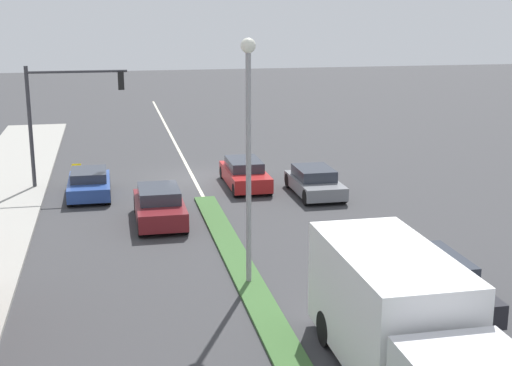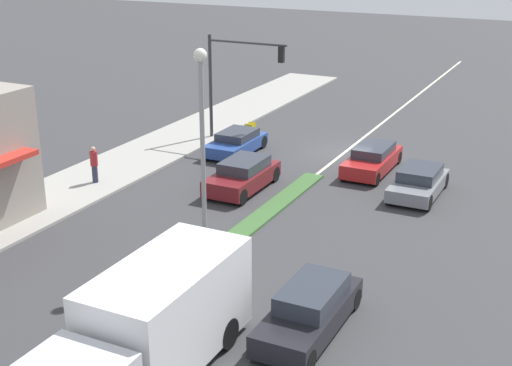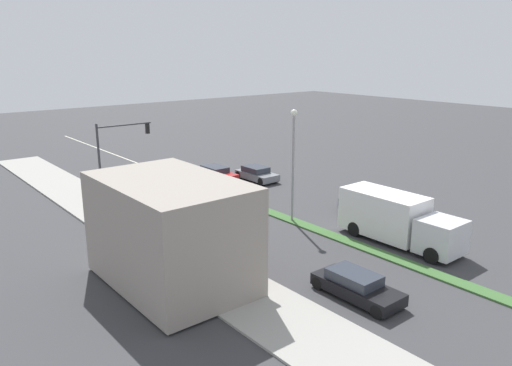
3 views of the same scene
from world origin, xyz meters
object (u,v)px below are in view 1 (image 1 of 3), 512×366
Objects in this scene: sedan_maroon at (159,206)px; sedan_dark at (437,282)px; coupe_blue at (89,184)px; warning_aframe_sign at (77,173)px; delivery_truck at (403,324)px; street_lamp at (248,131)px; hatchback_red at (245,174)px; suv_grey at (315,182)px; traffic_signal_main at (61,105)px.

sedan_dark is at bearing 126.72° from sedan_maroon.
sedan_dark is 1.17× the size of coupe_blue.
delivery_truck is at bearing 110.32° from warning_aframe_sign.
street_lamp is at bearing -27.39° from sedan_dark.
hatchback_red reaches higher than suv_grey.
street_lamp is 1.61× the size of sedan_dark.
suv_grey reaches higher than coupe_blue.
delivery_truck is 18.66m from hatchback_red.
delivery_truck is 1.70× the size of hatchback_red.
hatchback_red is (0.00, -18.64, -0.85)m from delivery_truck.
suv_grey is (-7.20, -2.79, -0.07)m from sedan_maroon.
sedan_maroon is at bearing 21.21° from suv_grey.
street_lamp reaches higher than sedan_dark.
sedan_maroon is at bearing 120.92° from traffic_signal_main.
hatchback_red reaches higher than warning_aframe_sign.
delivery_truck is 19.67m from coupe_blue.
street_lamp reaches higher than warning_aframe_sign.
warning_aframe_sign is 0.19× the size of hatchback_red.
coupe_blue is (-0.66, 2.94, 0.15)m from warning_aframe_sign.
street_lamp reaches higher than hatchback_red.
warning_aframe_sign is at bearing -114.10° from traffic_signal_main.
street_lamp is at bearing 63.10° from suv_grey.
traffic_signal_main is 3.99m from coupe_blue.
street_lamp is 12.95m from hatchback_red.
sedan_maroon is 1.08× the size of coupe_blue.
delivery_truck is (-7.86, 21.23, 1.04)m from warning_aframe_sign.
hatchback_red is (-8.32, 1.55, -3.29)m from traffic_signal_main.
coupe_blue is at bearing -66.88° from street_lamp.
sedan_dark is at bearing 124.97° from coupe_blue.
sedan_maroon is 6.66m from hatchback_red.
warning_aframe_sign is 0.21× the size of suv_grey.
sedan_maroon is 1.05× the size of suv_grey.
suv_grey is at bearing -116.90° from street_lamp.
delivery_truck is 1.92× the size of coupe_blue.
street_lamp is at bearing -71.51° from delivery_truck.
sedan_dark is (-5.00, 2.59, -4.11)m from street_lamp.
sedan_dark reaches higher than hatchback_red.
traffic_signal_main is 9.08m from hatchback_red.
sedan_dark is at bearing -125.08° from delivery_truck.
street_lamp is at bearing 113.12° from coupe_blue.
warning_aframe_sign is 0.21× the size of coupe_blue.
street_lamp is 1.67× the size of hatchback_red.
sedan_dark reaches higher than warning_aframe_sign.
coupe_blue is (7.20, 0.35, -0.04)m from hatchback_red.
sedan_dark is at bearing 100.82° from hatchback_red.
sedan_maroon is (-3.92, 6.55, -3.23)m from traffic_signal_main.
warning_aframe_sign is 11.69m from suv_grey.
street_lamp reaches higher than suv_grey.
sedan_maroon is at bearing 48.65° from hatchback_red.
sedan_dark is (-2.80, 14.65, 0.06)m from hatchback_red.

